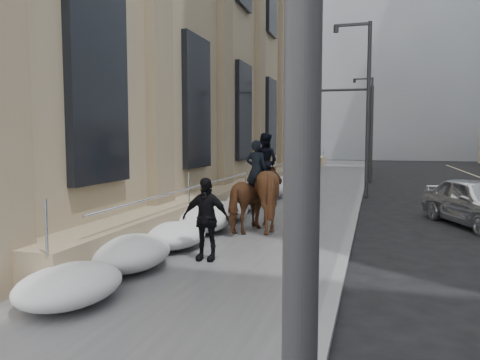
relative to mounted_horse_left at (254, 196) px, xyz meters
The scene contains 14 objects.
ground 4.66m from the mounted_horse_left, 89.54° to the right, with size 140.00×140.00×0.00m, color black.
sidewalk 5.58m from the mounted_horse_left, 89.62° to the left, with size 5.00×80.00×0.12m, color #49494B.
curb 6.18m from the mounted_horse_left, 64.12° to the left, with size 0.24×80.00×0.12m, color slate.
limestone_building 18.06m from the mounted_horse_left, 108.68° to the left, with size 6.10×44.00×18.00m.
bg_building_mid 57.09m from the mounted_horse_left, 85.84° to the left, with size 30.00×12.00×28.00m, color slate.
bg_building_far 68.32m from the mounted_horse_left, 95.05° to the left, with size 24.00×12.00×20.00m, color gray.
streetlight_mid 10.46m from the mounted_horse_left, 73.67° to the left, with size 1.71×0.24×8.00m.
streetlight_far 29.81m from the mounted_horse_left, 84.62° to the left, with size 1.71×0.24×8.00m.
traffic_signal 17.84m from the mounted_horse_left, 83.11° to the left, with size 4.10×0.22×6.00m.
snow_bank 3.90m from the mounted_horse_left, 111.11° to the left, with size 1.70×18.10×0.76m.
mounted_horse_left is the anchor object (origin of this frame).
mounted_horse_right 0.72m from the mounted_horse_left, 83.42° to the left, with size 2.39×2.54×2.80m.
pedestrian 3.38m from the mounted_horse_left, 93.64° to the right, with size 1.06×0.44×1.80m, color black.
car_silver 7.21m from the mounted_horse_left, 26.85° to the left, with size 1.82×4.52×1.54m, color silver.
Camera 1 is at (3.24, -8.25, 2.75)m, focal length 35.00 mm.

